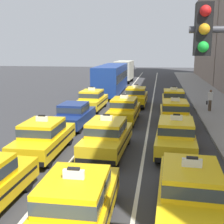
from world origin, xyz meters
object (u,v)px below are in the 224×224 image
object	(u,v)px
taxi_left_second	(44,137)
taxi_center_second	(107,136)
sedan_left_third	(74,114)
bus_left_fifth	(112,78)
taxi_right_third	(174,113)
taxi_center_third	(124,109)
pedestrian_near_crosswalk	(210,100)
taxi_center_nearest	(76,204)
taxi_right_nearest	(190,191)
box_truck_left_sixth	(125,71)
taxi_center_fourth	(136,96)
taxi_right_fourth	(173,99)
taxi_right_second	(176,135)
taxi_left_fourth	(92,100)

from	to	relation	value
taxi_left_second	taxi_center_second	xyz separation A→B (m)	(2.93, 0.64, 0.00)
sedan_left_third	bus_left_fifth	xyz separation A→B (m)	(-0.04, 15.00, 0.97)
taxi_left_second	taxi_right_third	distance (m)	9.11
taxi_center_third	taxi_right_third	distance (m)	3.43
bus_left_fifth	pedestrian_near_crosswalk	bearing A→B (deg)	-43.73
taxi_center_nearest	taxi_right_nearest	bearing A→B (deg)	22.68
taxi_center_nearest	taxi_center_third	bearing A→B (deg)	91.20
bus_left_fifth	taxi_center_third	world-z (taller)	bus_left_fifth
box_truck_left_sixth	taxi_center_fourth	bearing A→B (deg)	-80.12
sedan_left_third	bus_left_fifth	size ratio (longest dim) A/B	0.39
taxi_right_fourth	taxi_center_second	bearing A→B (deg)	-107.55
box_truck_left_sixth	taxi_center_fourth	size ratio (longest dim) A/B	1.54
taxi_center_third	taxi_right_third	size ratio (longest dim) A/B	1.01
taxi_right_nearest	taxi_right_second	xyz separation A→B (m)	(-0.15, 5.65, 0.00)
box_truck_left_sixth	taxi_right_nearest	world-z (taller)	box_truck_left_sixth
box_truck_left_sixth	taxi_center_second	size ratio (longest dim) A/B	1.52
taxi_right_fourth	sedan_left_third	bearing A→B (deg)	-133.85
bus_left_fifth	taxi_right_nearest	distance (m)	25.36
sedan_left_third	box_truck_left_sixth	world-z (taller)	box_truck_left_sixth
taxi_center_nearest	taxi_left_fourth	bearing A→B (deg)	101.67
sedan_left_third	taxi_right_second	size ratio (longest dim) A/B	0.94
taxi_center_third	pedestrian_near_crosswalk	size ratio (longest dim) A/B	2.72
sedan_left_third	taxi_right_third	bearing A→B (deg)	12.59
taxi_right_fourth	taxi_center_fourth	bearing A→B (deg)	159.88
sedan_left_third	taxi_left_second	bearing A→B (deg)	-89.63
taxi_center_fourth	taxi_right_third	bearing A→B (deg)	-64.91
taxi_center_third	taxi_right_nearest	world-z (taller)	same
taxi_left_fourth	taxi_center_second	size ratio (longest dim) A/B	0.99
taxi_center_third	taxi_right_fourth	bearing A→B (deg)	53.72
taxi_center_nearest	taxi_right_fourth	bearing A→B (deg)	79.52
taxi_center_third	taxi_right_nearest	xyz separation A→B (m)	(3.35, -11.52, 0.00)
taxi_center_second	taxi_center_third	world-z (taller)	same
taxi_right_nearest	taxi_right_second	distance (m)	5.65
taxi_right_fourth	pedestrian_near_crosswalk	bearing A→B (deg)	-14.98
taxi_center_third	taxi_right_fourth	xyz separation A→B (m)	(3.52, 4.80, 0.00)
taxi_center_second	sedan_left_third	bearing A→B (deg)	123.55
taxi_center_third	sedan_left_third	bearing A→B (deg)	-146.43
taxi_right_nearest	taxi_right_second	world-z (taller)	same
taxi_right_nearest	taxi_left_fourth	bearing A→B (deg)	113.20
bus_left_fifth	pedestrian_near_crosswalk	size ratio (longest dim) A/B	6.64
taxi_left_second	taxi_right_fourth	world-z (taller)	same
taxi_left_second	pedestrian_near_crosswalk	bearing A→B (deg)	50.18
taxi_left_fourth	taxi_right_fourth	distance (m)	6.75
sedan_left_third	taxi_right_second	bearing A→B (deg)	-31.98
taxi_right_fourth	taxi_center_nearest	bearing A→B (deg)	-100.48
bus_left_fifth	taxi_right_third	world-z (taller)	bus_left_fifth
sedan_left_third	bus_left_fifth	distance (m)	15.03
taxi_center_second	taxi_right_fourth	xyz separation A→B (m)	(3.56, 11.26, 0.00)
box_truck_left_sixth	pedestrian_near_crosswalk	distance (m)	22.90
bus_left_fifth	taxi_right_fourth	distance (m)	10.55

